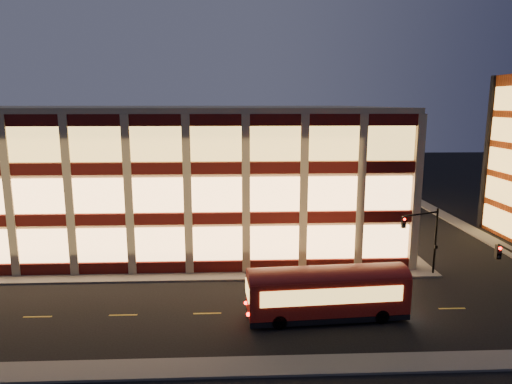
{
  "coord_description": "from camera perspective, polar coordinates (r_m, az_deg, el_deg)",
  "views": [
    {
      "loc": [
        6.16,
        -36.65,
        14.91
      ],
      "look_at": [
        8.14,
        8.0,
        6.15
      ],
      "focal_mm": 32.0,
      "sensor_mm": 36.0,
      "label": 1
    }
  ],
  "objects": [
    {
      "name": "ground",
      "position": [
        40.04,
        -11.41,
        -11.01
      ],
      "size": [
        200.0,
        200.0,
        0.0
      ],
      "primitive_type": "plane",
      "color": "black",
      "rests_on": "ground"
    },
    {
      "name": "sidewalk_office_south",
      "position": [
        41.49,
        -15.37,
        -10.28
      ],
      "size": [
        54.0,
        2.0,
        0.15
      ],
      "primitive_type": "cube",
      "color": "#514F4C",
      "rests_on": "ground"
    },
    {
      "name": "sidewalk_office_east",
      "position": [
        58.16,
        14.42,
        -4.06
      ],
      "size": [
        2.0,
        30.0,
        0.15
      ],
      "primitive_type": "cube",
      "color": "#514F4C",
      "rests_on": "ground"
    },
    {
      "name": "sidewalk_tower_west",
      "position": [
        62.24,
        24.18,
        -3.7
      ],
      "size": [
        2.0,
        30.0,
        0.15
      ],
      "primitive_type": "cube",
      "color": "#514F4C",
      "rests_on": "ground"
    },
    {
      "name": "sidewalk_near",
      "position": [
        28.59,
        -15.61,
        -20.62
      ],
      "size": [
        100.0,
        2.0,
        0.15
      ],
      "primitive_type": "cube",
      "color": "#514F4C",
      "rests_on": "ground"
    },
    {
      "name": "office_building",
      "position": [
        54.87,
        -12.05,
        2.81
      ],
      "size": [
        50.45,
        30.45,
        14.5
      ],
      "color": "tan",
      "rests_on": "ground"
    },
    {
      "name": "traffic_signal_far",
      "position": [
        41.65,
        20.3,
        -4.65
      ],
      "size": [
        3.79,
        1.87,
        6.0
      ],
      "color": "black",
      "rests_on": "ground"
    },
    {
      "name": "trolley_bus",
      "position": [
        32.89,
        8.86,
        -12.0
      ],
      "size": [
        11.29,
        3.59,
        3.77
      ],
      "rotation": [
        0.0,
        0.0,
        0.07
      ],
      "color": "maroon",
      "rests_on": "ground"
    }
  ]
}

